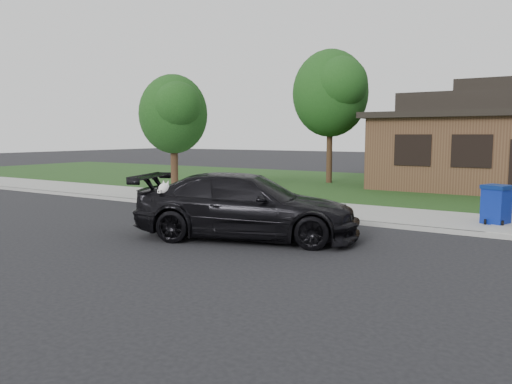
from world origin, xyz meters
The scene contains 8 objects.
ground centered at (0.00, 0.00, 0.00)m, with size 120.00×120.00×0.00m, color black.
sidewalk centered at (0.00, 5.00, 0.06)m, with size 60.00×3.00×0.12m, color gray.
curb centered at (0.00, 3.50, 0.06)m, with size 60.00×0.12×0.12m, color gray.
lawn centered at (0.00, 13.00, 0.07)m, with size 60.00×13.00×0.13m, color #193814.
sedan centered at (-1.04, 0.40, 0.77)m, with size 5.69×3.74×1.53m.
recycling_bin centered at (3.81, 4.91, 0.64)m, with size 0.79×0.79×1.02m.
tree_0 centered at (-4.34, 12.88, 4.48)m, with size 3.78×3.60×6.34m.
tree_2 centered at (-7.38, 5.11, 3.27)m, with size 2.73×2.60×4.59m.
Camera 1 is at (5.35, -9.34, 2.43)m, focal length 35.00 mm.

